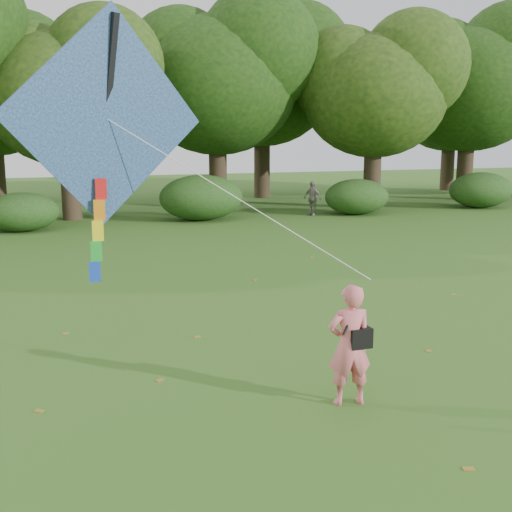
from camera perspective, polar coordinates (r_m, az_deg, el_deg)
name	(u,v)px	position (r m, az deg, el deg)	size (l,w,h in m)	color
ground	(342,382)	(9.34, 7.62, -11.01)	(100.00, 100.00, 0.00)	#265114
man_kite_flyer	(349,345)	(8.36, 8.31, -7.84)	(0.58, 0.38, 1.59)	#E06973
bystander_right	(312,198)	(28.30, 5.02, 5.13)	(0.88, 0.37, 1.50)	gray
crossbody_bag	(359,337)	(8.36, 9.14, -7.11)	(0.43, 0.20, 0.67)	black
flying_kite	(107,122)	(8.16, -13.14, 11.54)	(4.32, 1.65, 3.35)	#2845B1
tree_line	(143,89)	(31.14, -10.03, 14.45)	(54.70, 15.30, 9.48)	#3A2D1E
shrub_band	(111,204)	(25.60, -12.77, 4.57)	(39.15, 3.22, 1.88)	#264919
fallen_leaves	(309,335)	(11.33, 4.75, -7.01)	(8.92, 12.55, 0.01)	olive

